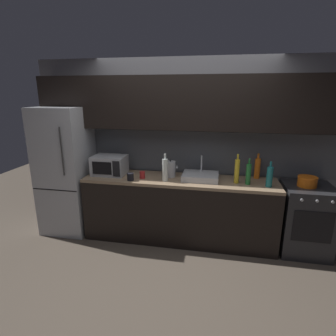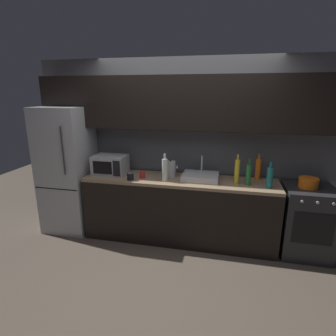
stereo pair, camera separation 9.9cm
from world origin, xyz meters
name	(u,v)px [view 2 (the right image)]	position (x,y,z in m)	size (l,w,h in m)	color
ground_plane	(164,278)	(0.00, 0.00, 0.00)	(10.00, 10.00, 0.00)	#4C4238
back_wall	(184,128)	(0.00, 1.20, 1.55)	(4.36, 0.44, 2.50)	slate
counter_run	(179,209)	(0.00, 0.90, 0.45)	(2.62, 0.60, 0.90)	black
refrigerator	(68,170)	(-1.69, 0.90, 0.92)	(0.68, 0.69, 1.84)	#ADAFB5
oven_range	(306,221)	(1.65, 0.90, 0.45)	(0.60, 0.62, 0.90)	#232326
microwave	(110,165)	(-1.01, 0.92, 1.04)	(0.46, 0.35, 0.27)	#A8AAAF
sink_basin	(200,177)	(0.28, 0.93, 0.94)	(0.48, 0.38, 0.30)	#ADAFB5
kettle	(171,169)	(-0.14, 0.97, 1.01)	(0.18, 0.14, 0.24)	#B7BABF
wine_bottle_teal	(270,177)	(1.14, 0.79, 1.03)	(0.08, 0.08, 0.32)	#19666B
wine_bottle_green	(248,175)	(0.89, 0.84, 1.04)	(0.06, 0.06, 0.34)	#1E6B2D
wine_bottle_orange	(258,169)	(1.03, 1.12, 1.04)	(0.08, 0.08, 0.35)	orange
wine_bottle_yellow	(237,171)	(0.75, 0.87, 1.06)	(0.06, 0.06, 0.38)	gold
wine_bottle_clear	(165,169)	(-0.17, 0.78, 1.06)	(0.08, 0.08, 0.37)	silver
mug_dark	(130,176)	(-0.63, 0.71, 0.95)	(0.09, 0.09, 0.10)	black
mug_red	(142,175)	(-0.50, 0.83, 0.95)	(0.07, 0.07, 0.09)	#A82323
cooking_pot	(308,183)	(1.61, 0.90, 0.96)	(0.23, 0.23, 0.12)	orange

